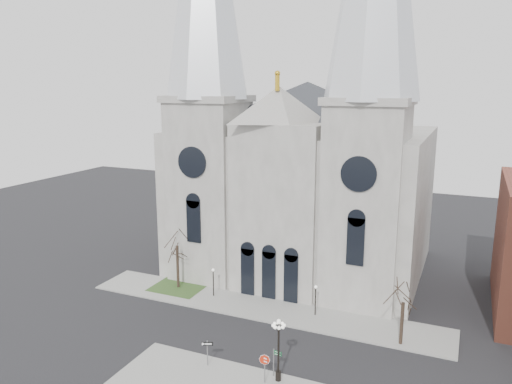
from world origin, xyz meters
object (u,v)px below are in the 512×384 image
at_px(globe_lamp, 279,342).
at_px(one_way_sign, 207,349).
at_px(stop_sign, 265,362).
at_px(street_name_sign, 275,360).

distance_m(globe_lamp, one_way_sign, 6.61).
height_order(stop_sign, globe_lamp, globe_lamp).
xyz_separation_m(stop_sign, one_way_sign, (-5.46, 0.41, -0.25)).
bearing_deg(stop_sign, globe_lamp, 49.18).
height_order(one_way_sign, street_name_sign, street_name_sign).
relative_size(stop_sign, globe_lamp, 0.47).
xyz_separation_m(globe_lamp, one_way_sign, (-6.34, -0.32, -1.84)).
relative_size(stop_sign, one_way_sign, 1.10).
height_order(stop_sign, street_name_sign, stop_sign).
bearing_deg(street_name_sign, stop_sign, -102.87).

